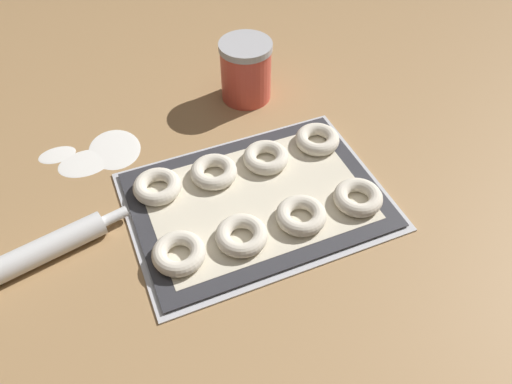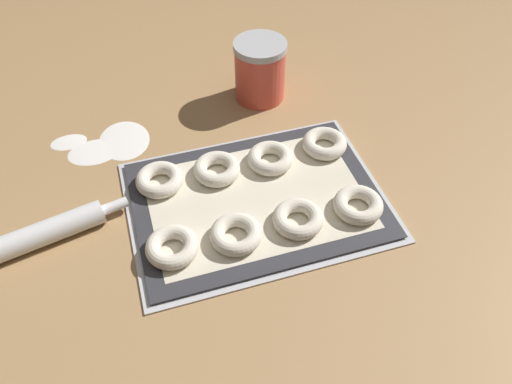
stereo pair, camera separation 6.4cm
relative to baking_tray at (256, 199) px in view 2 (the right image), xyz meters
The scene contains 16 objects.
ground_plane 0.02m from the baking_tray, 14.91° to the right, with size 2.80×2.80×0.00m, color #A87F51.
baking_tray is the anchor object (origin of this frame).
baking_mat 0.01m from the baking_tray, behind, with size 0.49×0.35×0.00m.
bagel_front_far_left 0.20m from the baking_tray, 155.68° to the right, with size 0.10×0.10×0.03m.
bagel_front_mid_left 0.11m from the baking_tray, 126.58° to the right, with size 0.10×0.10×0.03m.
bagel_front_mid_right 0.11m from the baking_tray, 57.90° to the right, with size 0.10×0.10×0.03m.
bagel_front_far_right 0.20m from the baking_tray, 26.84° to the right, with size 0.10×0.10×0.03m.
bagel_back_far_left 0.20m from the baking_tray, 152.96° to the left, with size 0.10×0.10×0.03m.
bagel_back_mid_left 0.11m from the baking_tray, 124.26° to the left, with size 0.10×0.10×0.03m.
bagel_back_mid_right 0.10m from the baking_tray, 55.33° to the left, with size 0.10×0.10×0.03m.
bagel_back_far_right 0.21m from the baking_tray, 26.63° to the left, with size 0.10×0.10×0.03m.
flour_canister 0.36m from the baking_tray, 71.22° to the left, with size 0.13×0.13×0.15m.
rolling_pin 0.44m from the baking_tray, behind, with size 0.39×0.11×0.05m.
flour_patch_near 0.35m from the baking_tray, 131.48° to the left, with size 0.11×0.14×0.00m.
flour_patch_far 0.46m from the baking_tray, 140.31° to the left, with size 0.08×0.05×0.00m.
flour_patch_side 0.39m from the baking_tray, 141.07° to the left, with size 0.12×0.08×0.00m.
Camera 2 is at (-0.21, -0.64, 0.76)m, focal length 35.00 mm.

